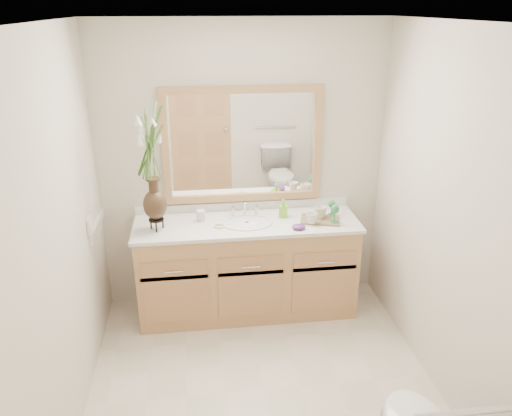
{
  "coord_description": "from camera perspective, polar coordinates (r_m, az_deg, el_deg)",
  "views": [
    {
      "loc": [
        -0.4,
        -2.7,
        2.49
      ],
      "look_at": [
        0.03,
        0.65,
        1.1
      ],
      "focal_mm": 35.0,
      "sensor_mm": 36.0,
      "label": 1
    }
  ],
  "objects": [
    {
      "name": "goblet_back",
      "position": [
        4.2,
        8.67,
        0.32
      ],
      "size": [
        0.06,
        0.06,
        0.13
      ],
      "color": "#297C40",
      "rests_on": "tray"
    },
    {
      "name": "mug_left",
      "position": [
        4.04,
        6.4,
        -1.1
      ],
      "size": [
        0.1,
        0.1,
        0.09
      ],
      "primitive_type": "imported",
      "rotation": [
        0.0,
        0.0,
        -0.17
      ],
      "color": "beige",
      "rests_on": "tray"
    },
    {
      "name": "floor",
      "position": [
        3.69,
        0.89,
        -20.06
      ],
      "size": [
        2.6,
        2.6,
        0.0
      ],
      "primitive_type": "plane",
      "color": "beige",
      "rests_on": "ground"
    },
    {
      "name": "soap_dish",
      "position": [
        4.01,
        -4.2,
        -1.96
      ],
      "size": [
        0.1,
        0.1,
        0.03
      ],
      "color": "beige",
      "rests_on": "counter"
    },
    {
      "name": "goblet_front",
      "position": [
        4.06,
        9.01,
        -0.24
      ],
      "size": [
        0.07,
        0.07,
        0.15
      ],
      "color": "#297C40",
      "rests_on": "tray"
    },
    {
      "name": "purple_dish",
      "position": [
        3.96,
        4.9,
        -2.15
      ],
      "size": [
        0.12,
        0.1,
        0.04
      ],
      "primitive_type": "ellipsoid",
      "rotation": [
        0.0,
        0.0,
        0.12
      ],
      "color": "#5C2571",
      "rests_on": "counter"
    },
    {
      "name": "tumbler",
      "position": [
        4.12,
        -6.33,
        -0.87
      ],
      "size": [
        0.07,
        0.07,
        0.09
      ],
      "primitive_type": "cylinder",
      "color": "beige",
      "rests_on": "counter"
    },
    {
      "name": "wall_left",
      "position": [
        3.09,
        -21.62,
        -3.95
      ],
      "size": [
        0.02,
        2.6,
        2.4
      ],
      "primitive_type": "cube",
      "color": "beige",
      "rests_on": "floor"
    },
    {
      "name": "ceiling",
      "position": [
        2.73,
        1.2,
        20.5
      ],
      "size": [
        2.4,
        2.6,
        0.02
      ],
      "primitive_type": "cube",
      "color": "white",
      "rests_on": "wall_back"
    },
    {
      "name": "counter",
      "position": [
        4.09,
        -1.06,
        -1.81
      ],
      "size": [
        1.84,
        0.57,
        0.03
      ],
      "primitive_type": "cube",
      "color": "white",
      "rests_on": "vanity"
    },
    {
      "name": "wall_back",
      "position": [
        4.22,
        -1.53,
        4.54
      ],
      "size": [
        2.4,
        0.02,
        2.4
      ],
      "primitive_type": "cube",
      "color": "beige",
      "rests_on": "floor"
    },
    {
      "name": "switch_plate",
      "position": [
        3.86,
        -18.46,
        -1.9
      ],
      "size": [
        0.02,
        0.12,
        0.12
      ],
      "primitive_type": "cube",
      "color": "white",
      "rests_on": "wall_left"
    },
    {
      "name": "soap_bottle",
      "position": [
        4.17,
        3.12,
        -0.11
      ],
      "size": [
        0.07,
        0.07,
        0.14
      ],
      "primitive_type": "imported",
      "rotation": [
        0.0,
        0.0,
        -0.13
      ],
      "color": "#7BCF30",
      "rests_on": "counter"
    },
    {
      "name": "flower_vase",
      "position": [
        3.82,
        -11.91,
        5.81
      ],
      "size": [
        0.22,
        0.22,
        0.89
      ],
      "rotation": [
        0.0,
        0.0,
        -0.25
      ],
      "color": "black",
      "rests_on": "counter"
    },
    {
      "name": "wall_right",
      "position": [
        3.39,
        21.54,
        -1.64
      ],
      "size": [
        0.02,
        2.6,
        2.4
      ],
      "primitive_type": "cube",
      "color": "beige",
      "rests_on": "floor"
    },
    {
      "name": "sink",
      "position": [
        4.09,
        -1.03,
        -2.41
      ],
      "size": [
        0.38,
        0.34,
        0.23
      ],
      "color": "white",
      "rests_on": "counter"
    },
    {
      "name": "wall_front",
      "position": [
        1.94,
        6.88,
        -19.4
      ],
      "size": [
        2.4,
        0.02,
        2.4
      ],
      "primitive_type": "cube",
      "color": "beige",
      "rests_on": "floor"
    },
    {
      "name": "grab_bar",
      "position": [
        2.37,
        24.17,
        -20.47
      ],
      "size": [
        0.55,
        0.03,
        0.03
      ],
      "primitive_type": "cylinder",
      "rotation": [
        0.0,
        1.57,
        0.0
      ],
      "color": "silver",
      "rests_on": "wall_front"
    },
    {
      "name": "mug_right",
      "position": [
        4.15,
        7.38,
        -0.42
      ],
      "size": [
        0.12,
        0.12,
        0.1
      ],
      "primitive_type": "imported",
      "rotation": [
        0.0,
        0.0,
        0.22
      ],
      "color": "beige",
      "rests_on": "tray"
    },
    {
      "name": "vanity",
      "position": [
        4.28,
        -1.02,
        -6.89
      ],
      "size": [
        1.8,
        0.55,
        0.8
      ],
      "color": "tan",
      "rests_on": "floor"
    },
    {
      "name": "tray",
      "position": [
        4.14,
        7.32,
        -1.33
      ],
      "size": [
        0.36,
        0.29,
        0.02
      ],
      "primitive_type": "cube",
      "rotation": [
        0.0,
        0.0,
        -0.28
      ],
      "color": "brown",
      "rests_on": "counter"
    },
    {
      "name": "mirror",
      "position": [
        4.14,
        -1.53,
        7.16
      ],
      "size": [
        1.32,
        0.04,
        0.97
      ],
      "color": "white",
      "rests_on": "wall_back"
    }
  ]
}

